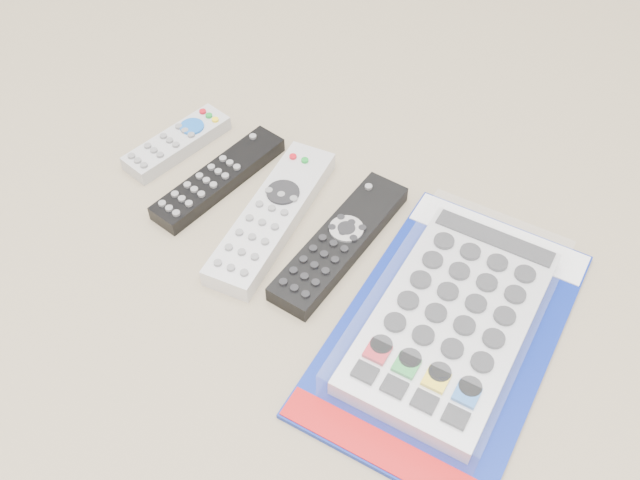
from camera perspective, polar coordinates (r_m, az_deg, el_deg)
The scene contains 5 objects.
remote_small_grey at distance 0.93m, azimuth -11.37°, elevation 7.65°, with size 0.07×0.15×0.02m.
remote_slim_black at distance 0.87m, azimuth -8.12°, elevation 4.92°, with size 0.07×0.19×0.02m.
remote_silver_dvd at distance 0.82m, azimuth -3.85°, elevation 1.94°, with size 0.08×0.23×0.03m.
remote_large_black at distance 0.79m, azimuth 1.62°, elevation -0.15°, with size 0.06×0.21×0.02m.
jumbo_remote_packaged at distance 0.73m, azimuth 10.52°, elevation -6.17°, with size 0.21×0.34×0.04m.
Camera 1 is at (0.28, -0.42, 0.61)m, focal length 40.00 mm.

